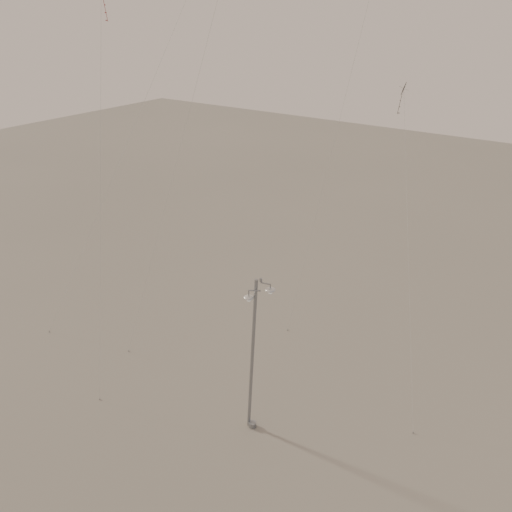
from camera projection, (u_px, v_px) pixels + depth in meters
The scene contains 5 objects.
ground at pixel (204, 414), 33.03m from camera, with size 160.00×160.00×0.00m, color gray.
street_lamp at pixel (254, 352), 29.90m from camera, with size 1.64×0.95×9.53m.
kite_1 at pixel (209, 37), 29.61m from camera, with size 7.42×4.09×26.23m.
kite_3 at pixel (101, 113), 31.24m from camera, with size 2.63×5.61×22.62m.
kite_4 at pixel (405, 158), 33.76m from camera, with size 6.31×9.33×17.39m.
Camera 1 is at (17.56, -19.66, 22.13)m, focal length 40.00 mm.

